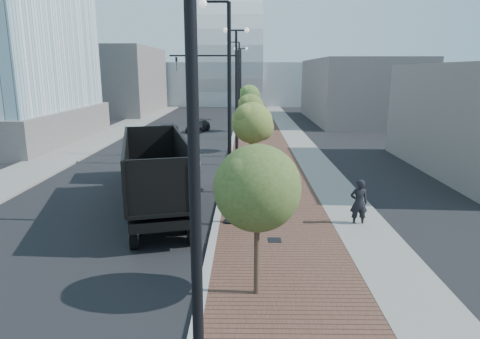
{
  "coord_description": "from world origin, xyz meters",
  "views": [
    {
      "loc": [
        1.28,
        -7.47,
        6.52
      ],
      "look_at": [
        1.0,
        12.0,
        2.0
      ],
      "focal_mm": 31.93,
      "sensor_mm": 36.0,
      "label": 1
    }
  ],
  "objects_px": {
    "dark_car_mid": "(168,131)",
    "pedestrian": "(359,203)",
    "white_sedan": "(175,167)",
    "dump_truck": "(153,166)"
  },
  "relations": [
    {
      "from": "white_sedan",
      "to": "pedestrian",
      "type": "xyz_separation_m",
      "value": [
        9.11,
        -7.78,
        0.24
      ]
    },
    {
      "from": "white_sedan",
      "to": "dark_car_mid",
      "type": "bearing_deg",
      "value": 112.73
    },
    {
      "from": "white_sedan",
      "to": "dark_car_mid",
      "type": "relative_size",
      "value": 1.07
    },
    {
      "from": "dark_car_mid",
      "to": "dump_truck",
      "type": "bearing_deg",
      "value": -90.68
    },
    {
      "from": "dark_car_mid",
      "to": "pedestrian",
      "type": "relative_size",
      "value": 2.18
    },
    {
      "from": "dump_truck",
      "to": "dark_car_mid",
      "type": "xyz_separation_m",
      "value": [
        -2.84,
        20.13,
        -0.87
      ]
    },
    {
      "from": "white_sedan",
      "to": "pedestrian",
      "type": "height_order",
      "value": "pedestrian"
    },
    {
      "from": "dump_truck",
      "to": "white_sedan",
      "type": "xyz_separation_m",
      "value": [
        0.75,
        2.8,
        -0.7
      ]
    },
    {
      "from": "dark_car_mid",
      "to": "pedestrian",
      "type": "distance_m",
      "value": 28.14
    },
    {
      "from": "dark_car_mid",
      "to": "pedestrian",
      "type": "height_order",
      "value": "pedestrian"
    }
  ]
}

